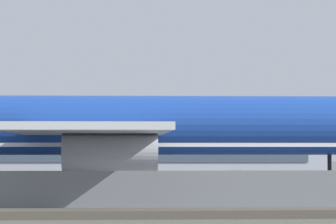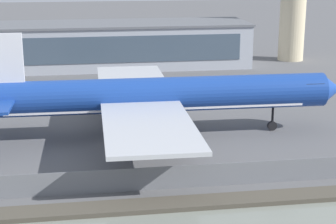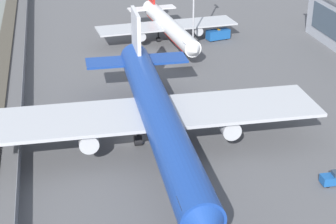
% 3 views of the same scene
% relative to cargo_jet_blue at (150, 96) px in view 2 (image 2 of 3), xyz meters
% --- Properties ---
extents(ground_plane, '(500.00, 500.00, 0.00)m').
position_rel_cargo_jet_blue_xyz_m(ground_plane, '(-4.29, -3.19, -5.73)').
color(ground_plane, '#565659').
extents(shoreline_seawall, '(320.00, 3.00, 0.50)m').
position_rel_cargo_jet_blue_xyz_m(shoreline_seawall, '(-4.29, -23.69, -5.48)').
color(shoreline_seawall, '#474238').
rests_on(shoreline_seawall, ground).
extents(perimeter_fence, '(280.00, 0.10, 2.63)m').
position_rel_cargo_jet_blue_xyz_m(perimeter_fence, '(-4.29, -19.19, -4.41)').
color(perimeter_fence, slate).
rests_on(perimeter_fence, ground).
extents(cargo_jet_blue, '(54.68, 47.00, 15.02)m').
position_rel_cargo_jet_blue_xyz_m(cargo_jet_blue, '(0.00, 0.00, 0.00)').
color(cargo_jet_blue, '#193D93').
rests_on(cargo_jet_blue, ground).
extents(baggage_tug, '(1.67, 3.23, 1.80)m').
position_rel_cargo_jet_blue_xyz_m(baggage_tug, '(13.05, 20.44, -4.92)').
color(baggage_tug, '#19519E').
rests_on(baggage_tug, ground).
extents(terminal_building, '(77.71, 17.07, 10.03)m').
position_rel_cargo_jet_blue_xyz_m(terminal_building, '(-9.83, 52.76, -0.70)').
color(terminal_building, '#9EA3AD').
rests_on(terminal_building, ground).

